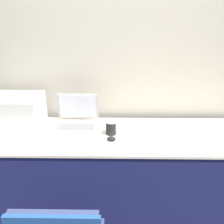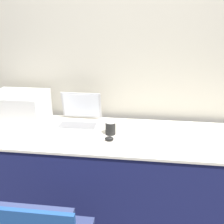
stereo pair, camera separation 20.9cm
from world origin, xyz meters
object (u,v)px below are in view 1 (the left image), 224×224
object	(u,v)px
printer	(14,111)
external_keyboard	(74,139)
laptop_left	(77,119)
mouse	(111,139)
coffee_cup	(111,128)

from	to	relation	value
printer	external_keyboard	world-z (taller)	printer
laptop_left	mouse	world-z (taller)	laptop_left
external_keyboard	mouse	distance (m)	0.29
printer	external_keyboard	distance (m)	0.59
printer	mouse	world-z (taller)	printer
printer	coffee_cup	distance (m)	0.82
mouse	external_keyboard	bearing A→B (deg)	-179.34
printer	external_keyboard	size ratio (longest dim) A/B	1.03
laptop_left	coffee_cup	world-z (taller)	laptop_left
external_keyboard	coffee_cup	xyz separation A→B (m)	(0.28, 0.12, 0.05)
external_keyboard	mouse	xyz separation A→B (m)	(0.29, 0.00, 0.01)
external_keyboard	coffee_cup	bearing A→B (deg)	23.21
laptop_left	coffee_cup	xyz separation A→B (m)	(0.30, -0.16, -0.00)
printer	coffee_cup	world-z (taller)	printer
laptop_left	coffee_cup	distance (m)	0.34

